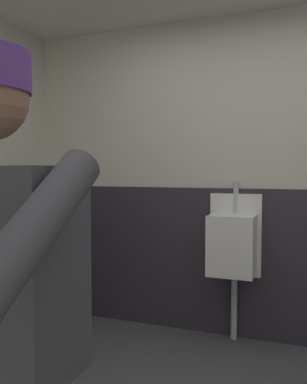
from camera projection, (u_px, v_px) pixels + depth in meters
name	position (u px, v px, depth m)	size (l,w,h in m)	color
wall_back	(263.00, 178.00, 3.12)	(4.59, 0.12, 2.55)	beige
wainscot_band_back	(261.00, 265.00, 3.08)	(3.99, 0.03, 1.19)	#2D2833
urinal_solo	(233.00, 243.00, 3.01)	(0.40, 0.34, 1.24)	white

